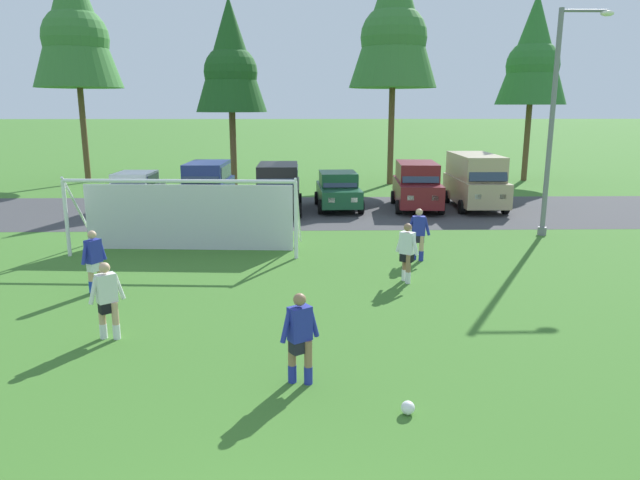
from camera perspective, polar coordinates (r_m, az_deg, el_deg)
The scene contains 20 objects.
ground_plane at distance 19.36m, azimuth -2.48°, elevation -1.01°, with size 400.00×400.00×0.00m, color #3D7028.
parking_lot_strip at distance 26.49m, azimuth -2.18°, elevation 2.84°, with size 52.00×8.40×0.01m, color #3D3D3F.
soccer_ball at distance 9.50m, azimuth 8.68°, elevation -16.06°, with size 0.22×0.22×0.22m.
soccer_goal at distance 19.46m, azimuth -13.03°, elevation 2.62°, with size 7.52×2.40×2.57m.
player_midfield_center at distance 12.65m, azimuth -20.26°, elevation -5.66°, with size 0.68×0.46×1.64m.
player_defender_far at distance 18.17m, azimuth 9.69°, elevation 0.53°, with size 0.73×0.30×1.64m.
player_winger_left at distance 15.86m, azimuth 8.58°, elevation -1.26°, with size 0.59×0.58×1.64m.
player_winger_right at distance 15.90m, azimuth -21.39°, elevation -2.00°, with size 0.50×0.65×1.64m.
player_trailing_back at distance 10.05m, azimuth -1.99°, elevation -9.72°, with size 0.70×0.41×1.64m.
parked_car_slot_far_left at distance 28.27m, azimuth -17.79°, elevation 4.67°, with size 2.11×4.24×1.72m.
parked_car_slot_left at distance 27.58m, azimuth -11.07°, elevation 5.35°, with size 2.25×4.66×2.16m.
parked_car_slot_center_left at distance 26.31m, azimuth -4.16°, elevation 5.20°, with size 2.17×4.62×2.16m.
parked_car_slot_center at distance 27.04m, azimuth 1.81°, elevation 4.93°, with size 2.18×4.27×1.72m.
parked_car_slot_center_right at distance 27.43m, azimuth 9.54°, elevation 5.37°, with size 2.38×4.72×2.16m.
parked_car_slot_right at distance 28.17m, azimuth 15.09°, elevation 5.77°, with size 2.22×4.81×2.52m.
tree_left_edge at distance 39.67m, azimuth -23.13°, elevation 19.17°, with size 5.23×5.23×13.94m.
tree_mid_left at distance 33.62m, azimuth -8.86°, elevation 17.25°, with size 3.95×3.95×10.52m.
tree_center_back at distance 36.16m, azimuth 7.33°, elevation 20.67°, with size 5.20×5.20×13.86m.
tree_mid_right at distance 39.78m, azimuth 20.36°, elevation 16.95°, with size 4.32×4.32×11.52m.
street_lamp at distance 22.78m, azimuth 22.30°, elevation 10.72°, with size 2.00×0.32×8.02m.
Camera 1 is at (0.40, -3.78, 4.72)m, focal length 32.40 mm.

